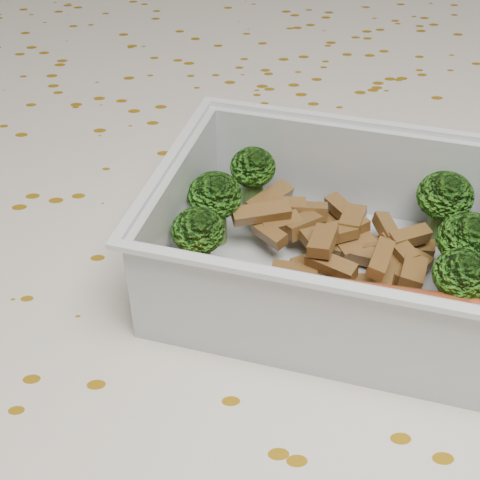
{
  "coord_description": "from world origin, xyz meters",
  "views": [
    {
      "loc": [
        -0.01,
        -0.29,
        1.02
      ],
      "look_at": [
        -0.0,
        -0.0,
        0.78
      ],
      "focal_mm": 50.0,
      "sensor_mm": 36.0,
      "label": 1
    }
  ],
  "objects": [
    {
      "name": "dining_table",
      "position": [
        0.0,
        0.0,
        0.67
      ],
      "size": [
        1.4,
        0.9,
        0.75
      ],
      "color": "brown",
      "rests_on": "ground"
    },
    {
      "name": "tablecloth",
      "position": [
        0.0,
        0.0,
        0.72
      ],
      "size": [
        1.46,
        0.96,
        0.19
      ],
      "color": "beige",
      "rests_on": "dining_table"
    },
    {
      "name": "lunch_container",
      "position": [
        0.05,
        -0.01,
        0.78
      ],
      "size": [
        0.23,
        0.2,
        0.07
      ],
      "color": "silver",
      "rests_on": "tablecloth"
    },
    {
      "name": "broccoli_florets",
      "position": [
        0.06,
        0.0,
        0.79
      ],
      "size": [
        0.18,
        0.13,
        0.05
      ],
      "color": "#608C3F",
      "rests_on": "lunch_container"
    },
    {
      "name": "meat_pile",
      "position": [
        0.06,
        0.0,
        0.77
      ],
      "size": [
        0.12,
        0.1,
        0.03
      ],
      "color": "brown",
      "rests_on": "lunch_container"
    },
    {
      "name": "sausage",
      "position": [
        0.04,
        -0.05,
        0.78
      ],
      "size": [
        0.16,
        0.06,
        0.03
      ],
      "color": "#AF4826",
      "rests_on": "lunch_container"
    }
  ]
}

